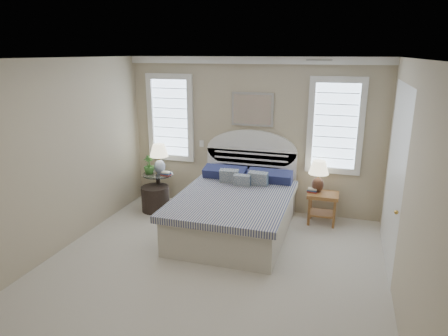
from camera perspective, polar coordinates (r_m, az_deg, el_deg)
floor at (r=5.31m, az=-2.67°, el=-15.23°), size 4.50×5.00×0.01m
ceiling at (r=4.53m, az=-3.13°, el=15.34°), size 4.50×5.00×0.01m
wall_back at (r=7.07m, az=4.06°, el=4.61°), size 4.50×0.02×2.70m
wall_left at (r=5.88m, az=-23.95°, el=0.85°), size 0.02×5.00×2.70m
wall_right at (r=4.53m, az=24.99°, el=-3.58°), size 0.02×5.00×2.70m
crown_molding at (r=6.89m, az=4.20°, el=15.11°), size 4.50×0.08×0.12m
hvac_vent at (r=5.07m, az=13.51°, el=14.80°), size 0.30×0.20×0.02m
switch_plate at (r=7.37m, az=-3.22°, el=3.51°), size 0.08×0.01×0.12m
window_left at (r=7.51m, az=-7.62°, el=7.12°), size 0.90×0.06×1.60m
window_right at (r=6.83m, az=15.62°, el=5.78°), size 0.90×0.06×1.60m
painting at (r=6.96m, az=4.06°, el=8.34°), size 0.74×0.04×0.58m
closet_door at (r=5.71m, az=23.16°, el=-1.06°), size 0.02×1.80×2.40m
bed at (r=6.38m, az=1.73°, el=-5.72°), size 1.72×2.28×1.47m
side_table_left at (r=7.46m, az=-9.34°, el=-2.62°), size 0.56×0.56×0.63m
nightstand_right at (r=6.84m, az=13.91°, el=-4.68°), size 0.50×0.40×0.53m
floor_pot at (r=7.33m, az=-9.76°, el=-4.32°), size 0.53×0.53×0.45m
lamp_left at (r=7.34m, az=-9.25°, el=1.79°), size 0.44×0.44×0.55m
lamp_right at (r=6.76m, az=13.35°, el=-0.66°), size 0.42×0.42×0.54m
potted_plant at (r=7.36m, az=-10.67°, el=0.45°), size 0.20×0.20×0.35m
books_left at (r=7.27m, az=-8.28°, el=-0.79°), size 0.17×0.13×0.07m
books_right at (r=6.79m, az=12.52°, el=-3.14°), size 0.18×0.14×0.07m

